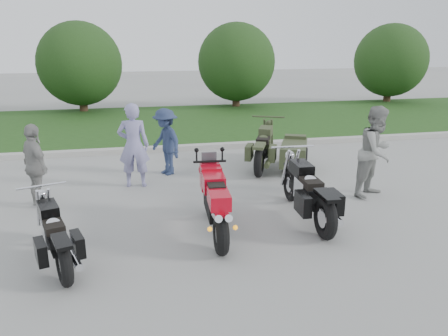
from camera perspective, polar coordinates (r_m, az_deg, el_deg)
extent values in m
plane|color=#9F9F9A|center=(7.60, -3.91, -8.76)|extent=(80.00, 80.00, 0.00)
cube|color=#ACAAA2|center=(13.23, -7.68, 2.53)|extent=(60.00, 0.30, 0.15)
cube|color=#2F5C1F|center=(17.28, -8.81, 5.76)|extent=(60.00, 8.00, 0.14)
cylinder|color=#3F2B1C|center=(20.59, -17.92, 8.37)|extent=(0.36, 0.36, 1.20)
sphere|color=#1E3714|center=(20.45, -18.32, 12.80)|extent=(3.60, 3.60, 3.60)
cylinder|color=#3F2B1C|center=(21.07, 1.59, 9.32)|extent=(0.36, 0.36, 1.20)
sphere|color=#1E3714|center=(20.93, 1.63, 13.67)|extent=(3.60, 3.60, 3.60)
cylinder|color=#3F2B1C|center=(24.23, 20.57, 9.24)|extent=(0.36, 0.36, 1.20)
sphere|color=#1E3714|center=(24.10, 20.96, 13.00)|extent=(3.60, 3.60, 3.60)
torus|color=black|center=(6.83, -0.38, -8.71)|extent=(0.25, 0.68, 0.66)
torus|color=black|center=(8.25, -1.87, -4.21)|extent=(0.17, 0.65, 0.64)
cube|color=black|center=(7.39, -1.16, -4.53)|extent=(0.36, 0.98, 0.38)
cube|color=#B30717|center=(7.52, -1.41, -1.80)|extent=(0.40, 0.61, 0.28)
cube|color=#B30717|center=(6.85, -0.67, -4.04)|extent=(0.36, 0.61, 0.24)
cube|color=black|center=(7.14, -1.04, -2.44)|extent=(0.30, 0.39, 0.11)
cube|color=#B30717|center=(7.91, -1.75, -1.20)|extent=(0.39, 0.45, 0.43)
cylinder|color=silver|center=(6.63, -0.96, -6.36)|extent=(0.15, 0.50, 0.23)
cylinder|color=silver|center=(6.65, 0.33, -6.29)|extent=(0.15, 0.50, 0.23)
torus|color=black|center=(6.41, -20.15, -11.72)|extent=(0.35, 0.66, 0.64)
torus|color=black|center=(7.82, -22.19, -6.88)|extent=(0.29, 0.61, 0.60)
cube|color=black|center=(7.07, -21.35, -8.44)|extent=(0.54, 1.14, 0.13)
cube|color=silver|center=(7.04, -21.41, -7.89)|extent=(0.40, 0.49, 0.33)
cube|color=black|center=(7.20, -21.99, -5.13)|extent=(0.41, 0.57, 0.21)
cube|color=black|center=(6.85, -21.37, -7.04)|extent=(0.39, 0.53, 0.11)
cube|color=black|center=(6.26, -20.46, -8.98)|extent=(0.35, 0.56, 0.06)
cylinder|color=silver|center=(6.85, -19.37, -10.28)|extent=(0.40, 1.01, 0.09)
torus|color=black|center=(7.51, 13.09, -6.36)|extent=(0.22, 0.76, 0.75)
torus|color=black|center=(9.12, 8.69, -2.14)|extent=(0.16, 0.71, 0.71)
cube|color=black|center=(8.27, 10.71, -3.41)|extent=(0.29, 1.34, 0.16)
cube|color=silver|center=(8.24, 10.74, -2.83)|extent=(0.35, 0.51, 0.39)
cube|color=black|center=(8.44, 10.08, -0.11)|extent=(0.33, 0.62, 0.24)
cube|color=black|center=(8.03, 11.23, -1.87)|extent=(0.33, 0.57, 0.13)
cube|color=black|center=(7.37, 13.29, -3.50)|extent=(0.27, 0.62, 0.07)
cylinder|color=silver|center=(8.06, 12.94, -5.26)|extent=(0.16, 1.22, 0.11)
torus|color=black|center=(10.58, 4.60, 0.78)|extent=(0.48, 0.77, 0.76)
torus|color=black|center=(12.36, 5.72, 2.95)|extent=(0.41, 0.71, 0.72)
cube|color=black|center=(11.45, 5.22, 2.44)|extent=(0.77, 1.33, 0.16)
cube|color=#374025|center=(11.43, 5.23, 2.87)|extent=(0.51, 0.60, 0.39)
cube|color=#374025|center=(11.68, 5.47, 4.75)|extent=(0.54, 0.69, 0.25)
cube|color=black|center=(11.22, 5.15, 3.68)|extent=(0.51, 0.64, 0.13)
cube|color=#374025|center=(10.48, 4.65, 2.90)|extent=(0.48, 0.66, 0.07)
cylinder|color=#374025|center=(11.09, 5.98, 1.12)|extent=(0.60, 1.17, 0.11)
cube|color=#374025|center=(11.28, 9.10, 1.97)|extent=(1.15, 1.58, 0.50)
torus|color=black|center=(11.31, 10.48, 1.23)|extent=(0.38, 0.63, 0.63)
imported|color=#8B88B9|center=(9.97, -11.73, 2.91)|extent=(0.75, 0.54, 1.91)
imported|color=gray|center=(9.72, 19.27, 2.02)|extent=(1.18, 1.11, 1.93)
imported|color=navy|center=(10.79, -7.61, 3.41)|extent=(1.04, 1.22, 1.64)
imported|color=gray|center=(9.34, -23.38, 0.24)|extent=(0.87, 1.05, 1.68)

